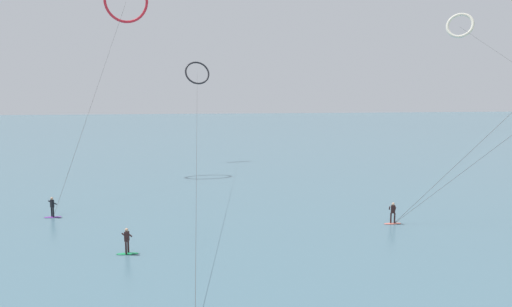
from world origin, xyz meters
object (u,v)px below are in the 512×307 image
Objects in this scene: kite_ivory at (460,26)px; surfer_coral at (393,215)px; surfer_violet at (52,209)px; surfer_emerald at (127,243)px; kite_crimson at (126,1)px; kite_charcoal at (197,73)px.

surfer_coral is at bearing -91.87° from kite_ivory.
surfer_violet and surfer_emerald have the same top height.
kite_crimson is at bearing 127.17° from surfer_violet.
surfer_coral is 0.03× the size of kite_charcoal.
surfer_violet is 29.74m from kite_crimson.
kite_charcoal is at bearing -164.33° from surfer_emerald.
kite_charcoal reaches higher than surfer_violet.
kite_charcoal is at bearing 115.74° from surfer_violet.
surfer_emerald is 1.00× the size of surfer_coral.
kite_ivory is at bearing 156.99° from kite_crimson.
surfer_violet is at bearing -124.86° from kite_charcoal.
surfer_coral is (19.70, 4.28, 0.00)m from surfer_emerald.
surfer_coral is 0.04× the size of kite_ivory.
surfer_violet is 0.03× the size of kite_charcoal.
kite_crimson is 0.60× the size of kite_ivory.
kite_crimson reaches higher than surfer_violet.
surfer_emerald is 43.25m from kite_charcoal.
kite_charcoal is (-14.23, 36.88, 12.09)m from surfer_coral.
kite_ivory is (18.40, 23.01, 17.66)m from surfer_coral.
kite_charcoal is (5.47, 41.16, 12.09)m from surfer_emerald.
kite_ivory is at bearing 68.69° from surfer_violet.
surfer_emerald is at bearing -110.33° from kite_charcoal.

